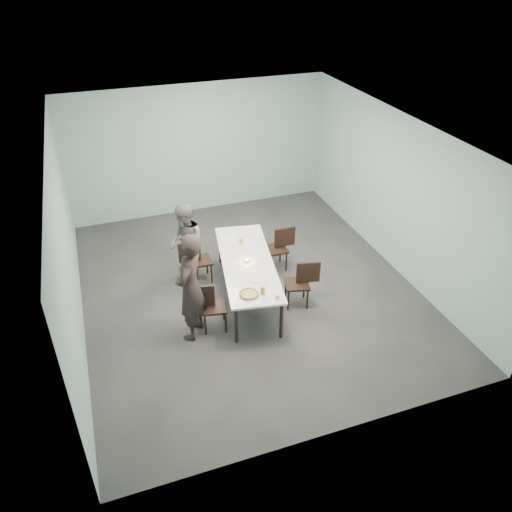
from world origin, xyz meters
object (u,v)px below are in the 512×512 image
object	(u,v)px
chair_far_right	(279,245)
chair_near_left	(209,304)
beer_glass	(263,290)
tealight	(247,261)
chair_near_right	(302,280)
diner_far	(186,244)
side_plate	(257,280)
diner_near	(190,288)
table	(247,264)
water_tumbler	(278,296)
amber_tumbler	(241,241)
pizza	(249,294)
chair_far_left	(196,258)

from	to	relation	value
chair_far_right	chair_near_left	bearing A→B (deg)	37.64
beer_glass	tealight	xyz separation A→B (m)	(0.06, 0.98, -0.05)
chair_near_right	diner_far	xyz separation A→B (m)	(-1.73, 1.45, 0.28)
side_plate	diner_near	bearing A→B (deg)	-175.01
chair_near_right	side_plate	world-z (taller)	chair_near_right
table	beer_glass	world-z (taller)	beer_glass
water_tumbler	amber_tumbler	world-z (taller)	water_tumbler
chair_far_right	diner_far	xyz separation A→B (m)	(-1.80, 0.21, 0.28)
table	chair_near_right	xyz separation A→B (m)	(0.83, -0.54, -0.19)
diner_far	amber_tumbler	world-z (taller)	diner_far
chair_far_right	diner_near	size ratio (longest dim) A/B	0.46
chair_near_right	tealight	xyz separation A→B (m)	(-0.84, 0.53, 0.27)
diner_near	pizza	size ratio (longest dim) A/B	5.57
chair_near_right	pizza	size ratio (longest dim) A/B	2.56
diner_far	amber_tumbler	bearing A→B (deg)	69.10
water_tumbler	diner_far	bearing A→B (deg)	115.76
chair_far_left	chair_far_right	bearing A→B (deg)	-2.66
diner_near	water_tumbler	xyz separation A→B (m)	(1.29, -0.49, -0.15)
chair_far_right	diner_near	bearing A→B (deg)	34.61
diner_far	side_plate	world-z (taller)	diner_far
water_tumbler	amber_tumbler	bearing A→B (deg)	90.45
pizza	water_tumbler	size ratio (longest dim) A/B	3.78
pizza	tealight	world-z (taller)	tealight
side_plate	tealight	xyz separation A→B (m)	(0.02, 0.59, 0.02)
beer_glass	tealight	distance (m)	0.98
amber_tumbler	tealight	bearing A→B (deg)	-99.61
chair_far_right	diner_near	world-z (taller)	diner_near
side_plate	chair_near_right	bearing A→B (deg)	4.30
chair_far_right	pizza	distance (m)	2.05
chair_far_left	chair_far_right	size ratio (longest dim) A/B	1.00
water_tumbler	tealight	distance (m)	1.19
beer_glass	side_plate	bearing A→B (deg)	84.95
water_tumbler	tealight	xyz separation A→B (m)	(-0.12, 1.18, -0.02)
chair_near_left	chair_near_right	world-z (taller)	same
diner_near	amber_tumbler	world-z (taller)	diner_near
table	diner_far	bearing A→B (deg)	134.74
table	water_tumbler	distance (m)	1.20
diner_far	beer_glass	size ratio (longest dim) A/B	10.40
chair_near_left	water_tumbler	size ratio (longest dim) A/B	9.67
chair_near_left	beer_glass	bearing A→B (deg)	-12.83
beer_glass	amber_tumbler	bearing A→B (deg)	84.23
diner_far	water_tumbler	distance (m)	2.33
diner_far	beer_glass	world-z (taller)	diner_far
diner_far	tealight	distance (m)	1.28
pizza	beer_glass	world-z (taller)	beer_glass
diner_near	pizza	world-z (taller)	diner_near
chair_far_right	pizza	world-z (taller)	chair_far_right
diner_near	diner_far	world-z (taller)	diner_near
chair_near_right	beer_glass	world-z (taller)	beer_glass
chair_far_left	water_tumbler	bearing A→B (deg)	-65.84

